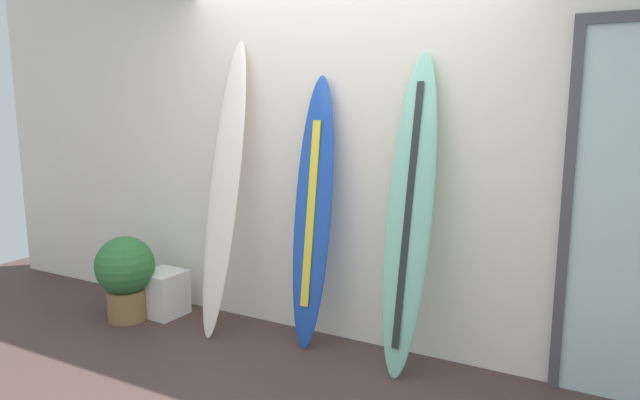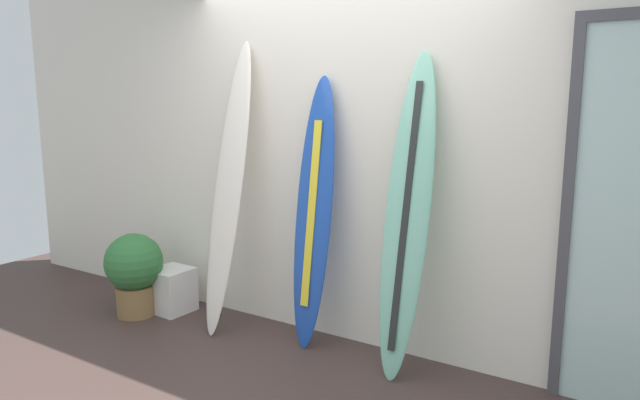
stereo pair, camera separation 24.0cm
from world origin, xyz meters
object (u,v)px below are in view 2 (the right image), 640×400
Objects in this scene: potted_plant at (134,269)px; surfboard_ivory at (228,191)px; display_block_left at (172,290)px; surfboard_cobalt at (314,216)px; surfboard_seafoam at (407,216)px.

surfboard_ivory is at bearing 15.73° from potted_plant.
display_block_left is at bearing -178.71° from surfboard_ivory.
surfboard_cobalt reaches higher than display_block_left.
surfboard_ivory is at bearing 1.29° from display_block_left.
surfboard_seafoam is 2.33m from potted_plant.
surfboard_ivory reaches higher than display_block_left.
surfboard_cobalt is 1.53m from display_block_left.
display_block_left is at bearing -178.33° from surfboard_seafoam.
surfboard_cobalt is at bearing 11.90° from potted_plant.
surfboard_cobalt is 1.64m from potted_plant.
surfboard_cobalt is 0.72m from surfboard_seafoam.
display_block_left is at bearing 49.51° from potted_plant.
display_block_left is (-1.33, -0.10, -0.75)m from surfboard_cobalt.
potted_plant is at bearing -168.10° from surfboard_cobalt.
surfboard_seafoam is (1.41, 0.05, -0.05)m from surfboard_ivory.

